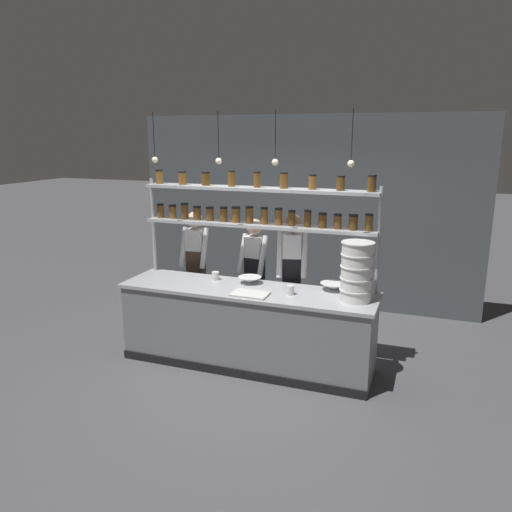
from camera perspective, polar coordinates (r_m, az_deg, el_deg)
ground_plane at (r=5.99m, az=-1.00°, el=-12.15°), size 40.00×40.00×0.00m
back_wall at (r=7.76m, az=5.39°, el=5.07°), size 5.33×0.12×2.91m
prep_counter at (r=5.80m, az=-1.03°, el=-8.07°), size 2.93×0.76×0.92m
spice_shelf_unit at (r=5.76m, az=0.09°, el=5.15°), size 2.82×0.28×2.21m
chef_left at (r=6.64m, az=-6.89°, el=-0.93°), size 0.38×0.30×1.64m
chef_center at (r=6.39m, az=-0.17°, el=-1.78°), size 0.39×0.30×1.58m
chef_right at (r=6.04m, az=4.12°, el=-1.94°), size 0.41×0.34×1.70m
container_stack at (r=5.25m, az=11.44°, el=-1.76°), size 0.34×0.34×0.63m
cutting_board at (r=5.41m, az=-0.71°, el=-4.38°), size 0.40×0.26×0.02m
prep_bowl_near_left at (r=5.64m, az=8.82°, el=-3.48°), size 0.29×0.29×0.08m
prep_bowl_center_front at (r=5.84m, az=-0.71°, el=-2.76°), size 0.27×0.27×0.08m
serving_cup_front at (r=5.43m, az=3.95°, el=-3.89°), size 0.08×0.08×0.10m
serving_cup_by_board at (r=5.98m, az=-4.66°, el=-2.26°), size 0.09×0.09×0.10m
pendant_light_row at (r=5.39m, az=-1.14°, el=10.98°), size 2.30×0.07×0.56m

